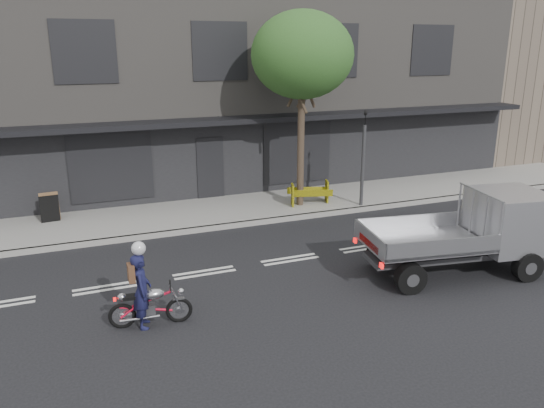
{
  "coord_description": "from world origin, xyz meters",
  "views": [
    {
      "loc": [
        -5.38,
        -12.29,
        5.62
      ],
      "look_at": [
        -0.33,
        0.5,
        1.48
      ],
      "focal_mm": 35.0,
      "sensor_mm": 36.0,
      "label": 1
    }
  ],
  "objects_px": {
    "street_tree": "(302,56)",
    "sandwich_board": "(50,209)",
    "rider": "(142,291)",
    "flatbed_ute": "(494,224)",
    "construction_barrier": "(312,194)",
    "traffic_light_pole": "(363,164)",
    "motorcycle": "(150,305)"
  },
  "relations": [
    {
      "from": "rider",
      "to": "flatbed_ute",
      "type": "relative_size",
      "value": 0.33
    },
    {
      "from": "rider",
      "to": "street_tree",
      "type": "bearing_deg",
      "value": -36.8
    },
    {
      "from": "street_tree",
      "to": "motorcycle",
      "type": "height_order",
      "value": "street_tree"
    },
    {
      "from": "construction_barrier",
      "to": "sandwich_board",
      "type": "distance_m",
      "value": 8.74
    },
    {
      "from": "flatbed_ute",
      "to": "rider",
      "type": "bearing_deg",
      "value": -173.18
    },
    {
      "from": "rider",
      "to": "flatbed_ute",
      "type": "xyz_separation_m",
      "value": [
        8.81,
        -0.33,
        0.43
      ]
    },
    {
      "from": "street_tree",
      "to": "construction_barrier",
      "type": "distance_m",
      "value": 4.74
    },
    {
      "from": "traffic_light_pole",
      "to": "sandwich_board",
      "type": "xyz_separation_m",
      "value": [
        -10.26,
        1.95,
        -1.04
      ]
    },
    {
      "from": "motorcycle",
      "to": "construction_barrier",
      "type": "height_order",
      "value": "construction_barrier"
    },
    {
      "from": "sandwich_board",
      "to": "motorcycle",
      "type": "bearing_deg",
      "value": -80.9
    },
    {
      "from": "motorcycle",
      "to": "rider",
      "type": "relative_size",
      "value": 1.07
    },
    {
      "from": "street_tree",
      "to": "motorcycle",
      "type": "xyz_separation_m",
      "value": [
        -6.29,
        -6.35,
        -4.82
      ]
    },
    {
      "from": "motorcycle",
      "to": "construction_barrier",
      "type": "distance_m",
      "value": 9.05
    },
    {
      "from": "street_tree",
      "to": "sandwich_board",
      "type": "relative_size",
      "value": 7.36
    },
    {
      "from": "street_tree",
      "to": "construction_barrier",
      "type": "bearing_deg",
      "value": -32.22
    },
    {
      "from": "motorcycle",
      "to": "construction_barrier",
      "type": "bearing_deg",
      "value": 51.13
    },
    {
      "from": "traffic_light_pole",
      "to": "rider",
      "type": "distance_m",
      "value": 10.11
    },
    {
      "from": "street_tree",
      "to": "sandwich_board",
      "type": "height_order",
      "value": "street_tree"
    },
    {
      "from": "traffic_light_pole",
      "to": "rider",
      "type": "bearing_deg",
      "value": -146.91
    },
    {
      "from": "flatbed_ute",
      "to": "motorcycle",
      "type": "bearing_deg",
      "value": -173.22
    },
    {
      "from": "street_tree",
      "to": "rider",
      "type": "relative_size",
      "value": 4.21
    },
    {
      "from": "construction_barrier",
      "to": "motorcycle",
      "type": "bearing_deg",
      "value": -137.47
    },
    {
      "from": "motorcycle",
      "to": "flatbed_ute",
      "type": "bearing_deg",
      "value": 6.39
    },
    {
      "from": "flatbed_ute",
      "to": "construction_barrier",
      "type": "bearing_deg",
      "value": 116.2
    },
    {
      "from": "motorcycle",
      "to": "rider",
      "type": "height_order",
      "value": "rider"
    },
    {
      "from": "rider",
      "to": "flatbed_ute",
      "type": "height_order",
      "value": "flatbed_ute"
    },
    {
      "from": "street_tree",
      "to": "flatbed_ute",
      "type": "xyz_separation_m",
      "value": [
        2.37,
        -6.69,
        -4.05
      ]
    },
    {
      "from": "street_tree",
      "to": "construction_barrier",
      "type": "height_order",
      "value": "street_tree"
    },
    {
      "from": "rider",
      "to": "flatbed_ute",
      "type": "distance_m",
      "value": 8.83
    },
    {
      "from": "street_tree",
      "to": "sandwich_board",
      "type": "distance_m",
      "value": 9.55
    },
    {
      "from": "flatbed_ute",
      "to": "sandwich_board",
      "type": "height_order",
      "value": "flatbed_ute"
    },
    {
      "from": "street_tree",
      "to": "traffic_light_pole",
      "type": "height_order",
      "value": "street_tree"
    }
  ]
}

